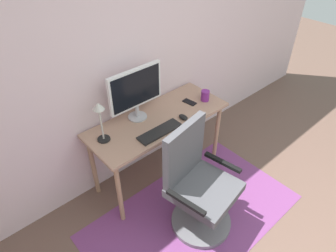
% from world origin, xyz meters
% --- Properties ---
extents(wall_back, '(6.00, 0.10, 2.60)m').
position_xyz_m(wall_back, '(0.00, 2.20, 1.30)').
color(wall_back, silver).
rests_on(wall_back, ground).
extents(area_rug, '(1.97, 1.14, 0.01)m').
position_xyz_m(area_rug, '(-0.17, 1.21, 0.00)').
color(area_rug, '#753A72').
rests_on(area_rug, ground).
extents(desk, '(1.40, 0.56, 0.75)m').
position_xyz_m(desk, '(-0.05, 1.85, 0.66)').
color(desk, tan).
rests_on(desk, ground).
extents(monitor, '(0.55, 0.18, 0.50)m').
position_xyz_m(monitor, '(-0.19, 1.99, 1.05)').
color(monitor, '#B2B2B7').
rests_on(monitor, desk).
extents(keyboard, '(0.43, 0.13, 0.02)m').
position_xyz_m(keyboard, '(-0.17, 1.68, 0.75)').
color(keyboard, black).
rests_on(keyboard, desk).
extents(computer_mouse, '(0.06, 0.10, 0.03)m').
position_xyz_m(computer_mouse, '(0.12, 1.69, 0.76)').
color(computer_mouse, black).
rests_on(computer_mouse, desk).
extents(coffee_cup, '(0.09, 0.09, 0.11)m').
position_xyz_m(coffee_cup, '(0.51, 1.77, 0.80)').
color(coffee_cup, '#7A2783').
rests_on(coffee_cup, desk).
extents(cell_phone, '(0.09, 0.15, 0.01)m').
position_xyz_m(cell_phone, '(0.36, 1.84, 0.75)').
color(cell_phone, black).
rests_on(cell_phone, desk).
extents(desk_lamp, '(0.11, 0.11, 0.38)m').
position_xyz_m(desk_lamp, '(-0.60, 1.92, 1.00)').
color(desk_lamp, black).
rests_on(desk_lamp, desk).
extents(office_chair, '(0.64, 0.59, 1.04)m').
position_xyz_m(office_chair, '(-0.18, 1.18, 0.43)').
color(office_chair, slate).
rests_on(office_chair, ground).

